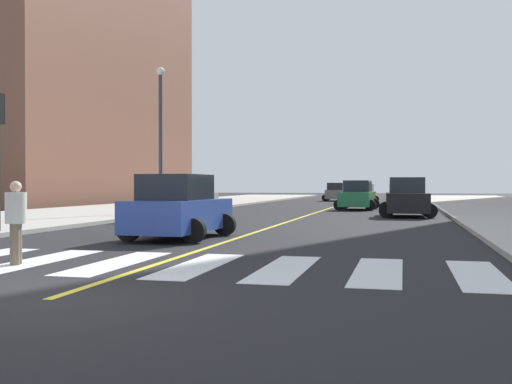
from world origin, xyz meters
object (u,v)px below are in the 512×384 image
Objects in this scene: car_red_third at (365,194)px; car_blue_sixth at (178,209)px; car_silver_nearest at (180,199)px; pedestrian_crossing at (16,219)px; car_black_seventh at (407,198)px; car_gray_fourth at (336,192)px; car_green_second at (357,196)px; street_lamp at (160,127)px; car_yellow_fifth at (403,194)px.

car_blue_sixth is (-3.33, -38.25, 0.14)m from car_red_third.
car_silver_nearest is 2.72× the size of pedestrian_crossing.
car_black_seventh is 22.68m from pedestrian_crossing.
car_gray_fourth is 43.66m from car_blue_sixth.
car_black_seventh is at bearing 29.93° from car_silver_nearest.
car_gray_fourth is 50.20m from pedestrian_crossing.
car_red_third is at bearing -85.58° from car_green_second.
car_gray_fourth is at bearing 78.72° from street_lamp.
car_red_third is 6.64m from car_yellow_fifth.
car_yellow_fifth is 0.92× the size of car_black_seventh.
street_lamp reaches higher than car_gray_fourth.
car_black_seventh is (6.86, 14.72, 0.03)m from car_blue_sixth.
car_yellow_fifth is 17.81m from car_black_seventh.
car_black_seventh reaches higher than pedestrian_crossing.
car_black_seventh is (10.33, 5.36, -0.02)m from car_silver_nearest.
street_lamp reaches higher than car_green_second.
car_gray_fourth is 29.72m from car_black_seventh.
car_gray_fourth is at bearing -77.22° from car_green_second.
car_silver_nearest is 9.98m from car_blue_sixth.
car_silver_nearest reaches higher than car_blue_sixth.
car_green_second is 1.15× the size of car_red_third.
car_red_third is at bearing -83.63° from car_black_seventh.
car_gray_fourth is (-3.67, 20.88, -0.05)m from car_green_second.
car_silver_nearest is 11.64m from car_black_seventh.
pedestrian_crossing is (-1.06, -6.53, 0.04)m from car_blue_sixth.
pedestrian_crossing is at bearing 76.90° from car_yellow_fifth.
car_blue_sixth is (-6.69, -32.52, 0.05)m from car_yellow_fifth.
car_silver_nearest is 0.60× the size of street_lamp.
car_gray_fourth is at bearing -79.00° from car_black_seventh.
car_blue_sixth is at bearing -67.11° from car_silver_nearest.
car_green_second reaches higher than pedestrian_crossing.
car_silver_nearest is 1.07× the size of car_green_second.
pedestrian_crossing is (-7.75, -39.05, 0.08)m from car_yellow_fifth.
street_lamp is (-6.00, 13.08, 3.81)m from car_blue_sixth.
street_lamp is at bearing 47.61° from car_green_second.
car_silver_nearest is 5.86m from street_lamp.
car_green_second is at bearing 64.18° from car_silver_nearest.
car_blue_sixth is (-0.10, -43.66, 0.07)m from car_gray_fourth.
street_lamp reaches higher than car_black_seventh.
car_red_third is 0.83× the size of car_black_seventh.
pedestrian_crossing is 20.57m from street_lamp.
car_silver_nearest is 29.69m from car_red_third.
car_yellow_fifth reaches higher than car_gray_fourth.
car_red_third is (6.80, 28.90, -0.18)m from car_silver_nearest.
car_gray_fourth is 0.90× the size of car_black_seventh.
car_blue_sixth reaches higher than car_green_second.
car_blue_sixth is 0.57× the size of street_lamp.
car_blue_sixth is at bearing 83.42° from car_green_second.
car_red_third is 0.92× the size of car_gray_fourth.
car_gray_fourth is 0.53× the size of street_lamp.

